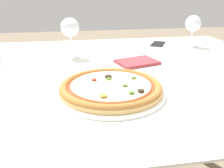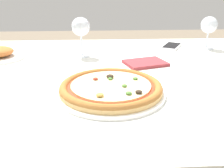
{
  "view_description": "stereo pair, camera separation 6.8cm",
  "coord_description": "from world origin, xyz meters",
  "px_view_note": "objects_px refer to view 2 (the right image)",
  "views": [
    {
      "loc": [
        -0.1,
        -0.84,
        1.01
      ],
      "look_at": [
        0.0,
        -0.21,
        0.75
      ],
      "focal_mm": 40.0,
      "sensor_mm": 36.0,
      "label": 1
    },
    {
      "loc": [
        -0.03,
        -0.85,
        1.01
      ],
      "look_at": [
        0.0,
        -0.21,
        0.75
      ],
      "focal_mm": 40.0,
      "sensor_mm": 36.0,
      "label": 2
    }
  ],
  "objects_px": {
    "wine_glass_far_right": "(209,26)",
    "pizza_plate": "(112,88)",
    "cell_phone": "(172,46)",
    "wine_glass_far_left": "(81,28)",
    "dining_table": "(108,90)"
  },
  "relations": [
    {
      "from": "dining_table",
      "to": "wine_glass_far_right",
      "type": "distance_m",
      "value": 0.59
    },
    {
      "from": "pizza_plate",
      "to": "wine_glass_far_right",
      "type": "height_order",
      "value": "wine_glass_far_right"
    },
    {
      "from": "cell_phone",
      "to": "dining_table",
      "type": "bearing_deg",
      "value": -134.87
    },
    {
      "from": "dining_table",
      "to": "pizza_plate",
      "type": "bearing_deg",
      "value": -89.14
    },
    {
      "from": "cell_phone",
      "to": "pizza_plate",
      "type": "bearing_deg",
      "value": -120.75
    },
    {
      "from": "wine_glass_far_left",
      "to": "cell_phone",
      "type": "distance_m",
      "value": 0.46
    },
    {
      "from": "pizza_plate",
      "to": "cell_phone",
      "type": "distance_m",
      "value": 0.62
    },
    {
      "from": "wine_glass_far_left",
      "to": "cell_phone",
      "type": "relative_size",
      "value": 1.01
    },
    {
      "from": "wine_glass_far_right",
      "to": "cell_phone",
      "type": "xyz_separation_m",
      "value": [
        -0.16,
        0.03,
        -0.1
      ]
    },
    {
      "from": "wine_glass_far_left",
      "to": "wine_glass_far_right",
      "type": "bearing_deg",
      "value": 9.89
    },
    {
      "from": "pizza_plate",
      "to": "wine_glass_far_right",
      "type": "bearing_deg",
      "value": 46.64
    },
    {
      "from": "wine_glass_far_right",
      "to": "pizza_plate",
      "type": "bearing_deg",
      "value": -133.36
    },
    {
      "from": "pizza_plate",
      "to": "wine_glass_far_left",
      "type": "relative_size",
      "value": 1.87
    },
    {
      "from": "dining_table",
      "to": "cell_phone",
      "type": "bearing_deg",
      "value": 45.13
    },
    {
      "from": "pizza_plate",
      "to": "cell_phone",
      "type": "xyz_separation_m",
      "value": [
        0.32,
        0.54,
        -0.01
      ]
    }
  ]
}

